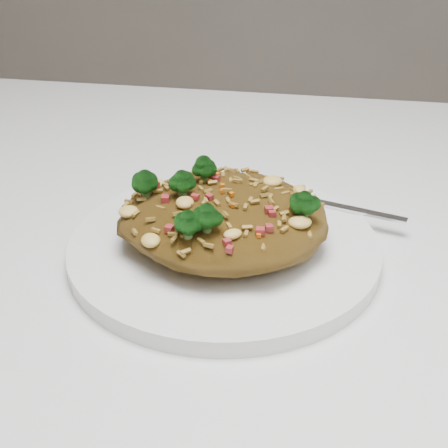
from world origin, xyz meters
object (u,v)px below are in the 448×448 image
(fork, at_px, (325,204))
(plate, at_px, (224,247))
(fried_rice, at_px, (223,210))
(dining_table, at_px, (280,327))

(fork, bearing_deg, plate, -121.13)
(fried_rice, relative_size, fork, 1.04)
(plate, distance_m, fork, 0.11)
(dining_table, distance_m, fried_rice, 0.14)
(fried_rice, distance_m, fork, 0.11)
(dining_table, xyz_separation_m, plate, (-0.05, -0.03, 0.10))
(dining_table, distance_m, fork, 0.12)
(plate, relative_size, fork, 1.58)
(dining_table, relative_size, plate, 4.74)
(dining_table, bearing_deg, plate, -151.65)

